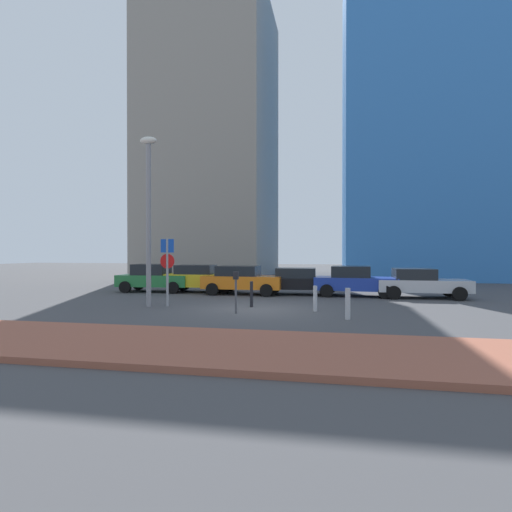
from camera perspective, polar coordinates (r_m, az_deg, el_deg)
The scene contains 16 objects.
ground_plane at distance 15.64m, azimuth -0.21°, elevation -7.59°, with size 120.00×120.00×0.00m, color #424244.
sidewalk_brick at distance 9.42m, azimuth -8.23°, elevation -12.59°, with size 40.00×3.67×0.14m, color #93513D.
parked_car_green at distance 23.20m, azimuth -14.27°, elevation -3.01°, with size 4.08×2.15×1.55m.
parked_car_yellow at distance 22.46m, azimuth -7.77°, elevation -3.11°, with size 4.15×2.03×1.51m.
parked_car_orange at distance 21.15m, azimuth -1.98°, elevation -3.34°, with size 4.19×2.11×1.49m.
parked_car_black at distance 21.07m, azimuth 6.01°, elevation -3.49°, with size 4.05×2.01×1.39m.
parked_car_blue at distance 20.83m, azimuth 13.82°, elevation -3.44°, with size 4.13×2.21×1.51m.
parked_car_silver at distance 21.02m, azimuth 22.24°, elevation -3.54°, with size 4.21×2.04×1.42m.
parking_sign_post at distance 16.81m, azimuth -12.47°, elevation -1.06°, with size 0.60×0.10×2.78m.
parking_meter at distance 14.51m, azimuth -2.88°, elevation -4.36°, with size 0.18×0.14×1.51m.
street_lamp at distance 16.97m, azimuth -15.01°, elevation 6.79°, with size 0.70×0.36×6.89m.
traffic_bollard_near at distance 13.61m, azimuth 12.89°, elevation -6.62°, with size 0.17×0.17×1.03m, color #B7B7BC.
traffic_bollard_mid at distance 16.23m, azimuth -0.65°, elevation -5.45°, with size 0.13×0.13×1.04m, color black.
traffic_bollard_far at distance 15.25m, azimuth 8.40°, elevation -5.99°, with size 0.15×0.15×0.96m, color #B7B7BC.
building_colorful_midrise at distance 42.03m, azimuth 25.01°, elevation 18.25°, with size 17.50×15.42×30.09m, color #3372BF.
building_under_construction at distance 40.08m, azimuth -6.19°, elevation 16.08°, with size 10.96×12.31×25.92m, color gray.
Camera 1 is at (3.04, -15.18, 2.20)m, focal length 28.18 mm.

